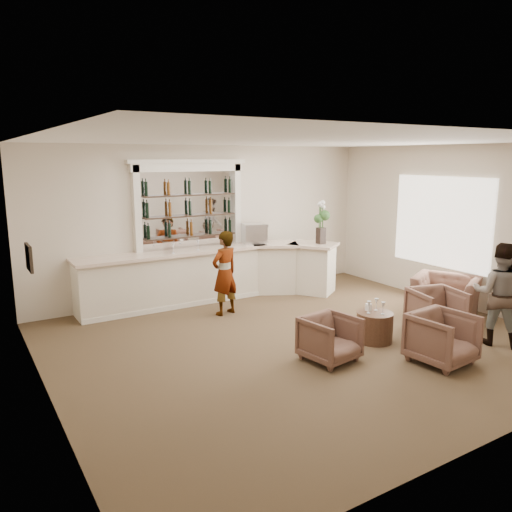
% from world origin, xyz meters
% --- Properties ---
extents(ground, '(8.00, 8.00, 0.00)m').
position_xyz_m(ground, '(0.00, 0.00, 0.00)').
color(ground, brown).
rests_on(ground, ground).
extents(room_shell, '(8.04, 7.02, 3.32)m').
position_xyz_m(room_shell, '(0.16, 0.71, 2.34)').
color(room_shell, beige).
rests_on(room_shell, ground).
extents(bar_counter, '(5.72, 1.80, 1.14)m').
position_xyz_m(bar_counter, '(-0.16, 3.00, 0.57)').
color(bar_counter, white).
rests_on(bar_counter, ground).
extents(back_bar_alcove, '(2.64, 0.25, 3.00)m').
position_xyz_m(back_bar_alcove, '(-0.50, 3.41, 2.03)').
color(back_bar_alcove, white).
rests_on(back_bar_alcove, ground).
extents(cocktail_table, '(0.60, 0.60, 0.50)m').
position_xyz_m(cocktail_table, '(1.02, -0.62, 0.25)').
color(cocktail_table, '#4F3122').
rests_on(cocktail_table, ground).
extents(sommelier, '(0.69, 0.54, 1.66)m').
position_xyz_m(sommelier, '(-0.42, 2.01, 0.83)').
color(sommelier, gray).
rests_on(sommelier, ground).
extents(guest, '(0.96, 1.04, 1.70)m').
position_xyz_m(guest, '(2.65, -1.75, 0.85)').
color(guest, gray).
rests_on(guest, ground).
extents(armchair_left, '(0.85, 0.87, 0.70)m').
position_xyz_m(armchair_left, '(-0.15, -0.85, 0.35)').
color(armchair_left, brown).
rests_on(armchair_left, ground).
extents(armchair_center, '(0.90, 0.92, 0.77)m').
position_xyz_m(armchair_center, '(1.22, -1.80, 0.39)').
color(armchair_center, brown).
rests_on(armchair_center, ground).
extents(armchair_right, '(1.00, 1.02, 0.76)m').
position_xyz_m(armchair_right, '(2.34, -0.80, 0.38)').
color(armchair_right, brown).
rests_on(armchair_right, ground).
extents(armchair_far, '(1.44, 1.51, 0.76)m').
position_xyz_m(armchair_far, '(3.26, -0.28, 0.38)').
color(armchair_far, brown).
rests_on(armchair_far, ground).
extents(espresso_machine, '(0.60, 0.54, 0.44)m').
position_xyz_m(espresso_machine, '(0.92, 3.10, 1.36)').
color(espresso_machine, silver).
rests_on(espresso_machine, bar_counter).
extents(flower_vase, '(0.25, 0.25, 0.96)m').
position_xyz_m(flower_vase, '(2.16, 2.26, 1.68)').
color(flower_vase, black).
rests_on(flower_vase, bar_counter).
extents(wine_glass_bar_left, '(0.07, 0.07, 0.21)m').
position_xyz_m(wine_glass_bar_left, '(-1.10, 2.92, 1.25)').
color(wine_glass_bar_left, white).
rests_on(wine_glass_bar_left, bar_counter).
extents(wine_glass_bar_right, '(0.07, 0.07, 0.21)m').
position_xyz_m(wine_glass_bar_right, '(-0.51, 3.00, 1.25)').
color(wine_glass_bar_right, white).
rests_on(wine_glass_bar_right, bar_counter).
extents(wine_glass_tbl_a, '(0.07, 0.07, 0.21)m').
position_xyz_m(wine_glass_tbl_a, '(0.90, -0.59, 0.60)').
color(wine_glass_tbl_a, white).
rests_on(wine_glass_tbl_a, cocktail_table).
extents(wine_glass_tbl_b, '(0.07, 0.07, 0.21)m').
position_xyz_m(wine_glass_tbl_b, '(1.12, -0.54, 0.60)').
color(wine_glass_tbl_b, white).
rests_on(wine_glass_tbl_b, cocktail_table).
extents(wine_glass_tbl_c, '(0.07, 0.07, 0.21)m').
position_xyz_m(wine_glass_tbl_c, '(1.06, -0.75, 0.60)').
color(wine_glass_tbl_c, white).
rests_on(wine_glass_tbl_c, cocktail_table).
extents(napkin_holder, '(0.08, 0.08, 0.12)m').
position_xyz_m(napkin_holder, '(1.00, -0.48, 0.56)').
color(napkin_holder, white).
rests_on(napkin_holder, cocktail_table).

